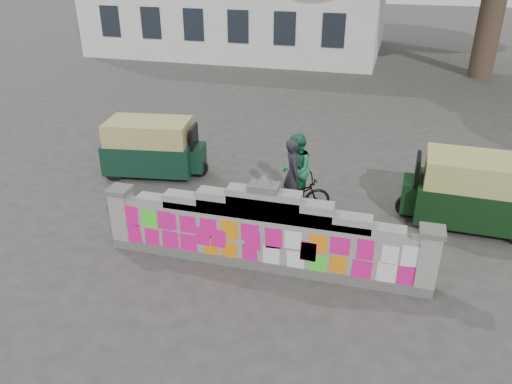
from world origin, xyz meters
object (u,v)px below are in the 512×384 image
at_px(cyclist_bike, 292,196).
at_px(rickshaw_left, 153,147).
at_px(pedestrian, 296,169).
at_px(rickshaw_right, 474,191).
at_px(cyclist_rider, 292,183).

distance_m(cyclist_bike, rickshaw_left, 4.32).
height_order(cyclist_bike, pedestrian, pedestrian).
bearing_deg(rickshaw_left, rickshaw_right, -13.53).
bearing_deg(cyclist_rider, cyclist_bike, 66.69).
distance_m(rickshaw_left, rickshaw_right, 8.11).
bearing_deg(cyclist_bike, rickshaw_right, -105.09).
xyz_separation_m(rickshaw_left, rickshaw_right, (8.08, -0.66, 0.05)).
bearing_deg(rickshaw_right, cyclist_bike, 10.08).
height_order(pedestrian, rickshaw_left, pedestrian).
bearing_deg(rickshaw_left, cyclist_bike, -25.50).
distance_m(cyclist_bike, cyclist_rider, 0.33).
xyz_separation_m(cyclist_bike, cyclist_rider, (0.00, 0.00, 0.33)).
xyz_separation_m(cyclist_rider, rickshaw_right, (3.96, 0.57, 0.04)).
relative_size(cyclist_rider, rickshaw_left, 0.57).
distance_m(pedestrian, rickshaw_right, 3.99).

